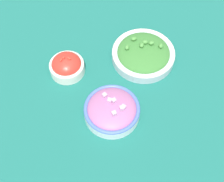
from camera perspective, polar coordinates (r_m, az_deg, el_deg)
ground_plane at (r=0.99m, az=0.00°, el=-0.92°), size 3.00×3.00×0.00m
bowl_cherry_tomatoes at (r=1.03m, az=-8.26°, el=4.58°), size 0.11×0.11×0.07m
bowl_red_onion at (r=0.93m, az=-0.02°, el=-3.47°), size 0.17×0.17×0.07m
bowl_broccoli at (r=1.06m, az=5.75°, el=6.81°), size 0.21×0.21×0.07m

